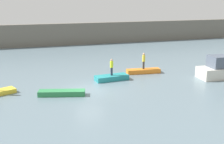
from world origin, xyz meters
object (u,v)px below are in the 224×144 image
motorboat (223,70)px  rowboat_orange (143,71)px  rowboat_green (62,93)px  person_yellow_shirt (144,60)px  person_hiviz_shirt (112,66)px  rowboat_teal (112,78)px

motorboat → rowboat_orange: (-7.15, 4.11, -0.59)m
rowboat_green → person_yellow_shirt: (9.56, 4.74, 1.24)m
rowboat_orange → person_yellow_shirt: 1.23m
person_hiviz_shirt → motorboat: bearing=-12.8°
rowboat_orange → person_yellow_shirt: (0.00, 0.00, 1.23)m
person_hiviz_shirt → person_yellow_shirt: size_ratio=0.94×
motorboat → person_hiviz_shirt: motorboat is taller
rowboat_green → rowboat_orange: bearing=41.3°
motorboat → rowboat_green: motorboat is taller
motorboat → rowboat_orange: bearing=150.1°
motorboat → person_yellow_shirt: motorboat is taller
person_hiviz_shirt → person_yellow_shirt: bearing=20.5°
rowboat_orange → motorboat: bearing=-24.0°
motorboat → rowboat_teal: 11.59m
rowboat_green → rowboat_teal: rowboat_teal is taller
rowboat_green → rowboat_teal: (5.42, 3.19, 0.03)m
rowboat_orange → rowboat_green: bearing=-147.8°
rowboat_teal → person_hiviz_shirt: size_ratio=1.98×
rowboat_orange → person_hiviz_shirt: person_hiviz_shirt is taller
rowboat_orange → person_hiviz_shirt: 4.58m
rowboat_teal → rowboat_green: bearing=-155.0°
rowboat_green → rowboat_teal: 6.29m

